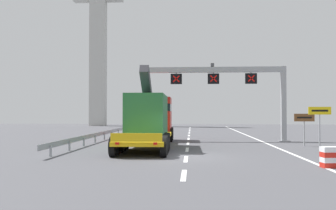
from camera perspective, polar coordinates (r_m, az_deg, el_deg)
ground at (r=20.29m, az=2.36°, el=-7.89°), size 112.00×112.00×0.00m
lane_markings at (r=36.23m, az=3.20°, el=-4.92°), size 0.20×46.61×0.01m
edge_line_right at (r=32.74m, az=13.82°, el=-5.29°), size 0.20×63.00×0.01m
overhead_lane_gantry at (r=31.49m, az=9.73°, el=3.70°), size 12.12×0.90×6.49m
heavy_haul_truck_yellow at (r=27.26m, az=-2.61°, el=-1.98°), size 3.21×14.10×5.30m
exit_sign_yellow at (r=26.01m, az=22.17°, el=-1.75°), size 1.44×0.15×2.75m
tourist_info_sign_brown at (r=28.14m, az=20.10°, el=-2.39°), size 1.41×0.15×2.30m
crash_barrier_striped at (r=17.73m, az=23.94°, el=-7.30°), size 1.05×0.62×0.90m
guardrail_left at (r=34.55m, az=-9.18°, el=-4.16°), size 0.13×30.98×0.76m
bridge_pylon_distant at (r=70.53m, az=-10.61°, el=12.63°), size 9.00×2.00×37.55m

